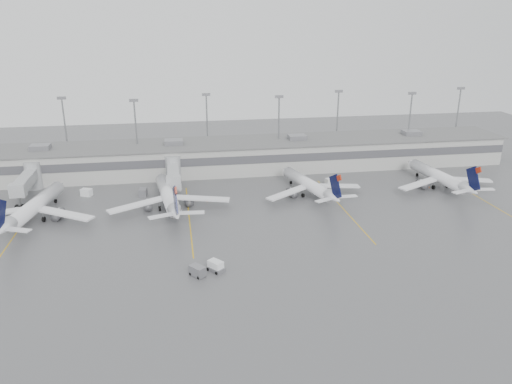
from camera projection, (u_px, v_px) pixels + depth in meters
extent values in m
plane|color=#505052|center=(292.00, 261.00, 89.59)|extent=(260.00, 260.00, 0.00)
cube|color=#ADADA8|center=(245.00, 156.00, 142.19)|extent=(150.00, 16.00, 8.00)
cube|color=#47474C|center=(250.00, 160.00, 134.37)|extent=(150.00, 0.15, 2.20)
cube|color=#606060|center=(245.00, 142.00, 140.84)|extent=(152.00, 17.00, 0.30)
cube|color=slate|center=(40.00, 147.00, 132.05)|extent=(5.00, 4.00, 1.30)
cube|color=slate|center=(411.00, 133.00, 148.36)|extent=(5.00, 4.00, 1.30)
cylinder|color=gray|center=(66.00, 134.00, 141.26)|extent=(0.44, 0.44, 20.00)
cube|color=slate|center=(61.00, 98.00, 137.87)|extent=(2.40, 0.50, 0.80)
cylinder|color=gray|center=(137.00, 138.00, 137.40)|extent=(0.44, 0.44, 20.00)
cube|color=slate|center=(134.00, 100.00, 134.00)|extent=(2.40, 0.50, 0.80)
cylinder|color=gray|center=(207.00, 129.00, 147.48)|extent=(0.44, 0.44, 20.00)
cube|color=slate|center=(206.00, 94.00, 144.08)|extent=(2.40, 0.50, 0.80)
cylinder|color=gray|center=(279.00, 132.00, 143.61)|extent=(0.44, 0.44, 20.00)
cube|color=slate|center=(279.00, 97.00, 140.21)|extent=(2.40, 0.50, 0.80)
cylinder|color=gray|center=(337.00, 125.00, 153.69)|extent=(0.44, 0.44, 20.00)
cube|color=slate|center=(339.00, 91.00, 150.29)|extent=(2.40, 0.50, 0.80)
cylinder|color=gray|center=(409.00, 127.00, 149.82)|extent=(0.44, 0.44, 20.00)
cube|color=slate|center=(412.00, 93.00, 146.42)|extent=(2.40, 0.50, 0.80)
cylinder|color=gray|center=(457.00, 120.00, 159.90)|extent=(0.44, 0.44, 20.00)
cube|color=slate|center=(461.00, 88.00, 156.50)|extent=(2.40, 0.50, 0.80)
cylinder|color=#939597|center=(34.00, 175.00, 126.30)|extent=(4.00, 4.00, 7.00)
cube|color=#939597|center=(26.00, 180.00, 119.99)|extent=(2.80, 13.00, 2.60)
cube|color=#939597|center=(18.00, 190.00, 113.01)|extent=(3.40, 2.40, 3.00)
cylinder|color=gray|center=(20.00, 202.00, 113.98)|extent=(0.70, 0.70, 2.80)
cube|color=black|center=(20.00, 207.00, 114.33)|extent=(2.20, 1.20, 0.70)
cylinder|color=#939597|center=(173.00, 169.00, 131.74)|extent=(4.00, 4.00, 7.00)
cube|color=#939597|center=(173.00, 173.00, 125.42)|extent=(2.80, 13.00, 2.60)
cube|color=#939597|center=(174.00, 182.00, 118.45)|extent=(3.40, 2.40, 3.00)
cylinder|color=gray|center=(174.00, 194.00, 119.42)|extent=(0.70, 0.70, 2.80)
cube|color=black|center=(175.00, 198.00, 119.77)|extent=(2.20, 1.20, 0.70)
cube|color=#D19E0C|center=(20.00, 228.00, 103.75)|extent=(0.25, 40.00, 0.01)
cube|color=#D19E0C|center=(189.00, 217.00, 109.19)|extent=(0.25, 40.00, 0.01)
cube|color=#D19E0C|center=(342.00, 208.00, 114.62)|extent=(0.25, 40.00, 0.01)
cube|color=#D19E0C|center=(481.00, 199.00, 120.06)|extent=(0.25, 40.00, 0.01)
cylinder|color=white|center=(36.00, 205.00, 107.73)|extent=(7.49, 22.88, 3.10)
cone|color=white|center=(60.00, 186.00, 119.80)|extent=(3.60, 3.44, 3.10)
cone|color=white|center=(4.00, 229.00, 94.65)|extent=(4.05, 5.67, 3.10)
cube|color=white|center=(65.00, 214.00, 105.06)|extent=(13.02, 8.91, 0.36)
cube|color=black|center=(0.00, 215.00, 93.17)|extent=(1.44, 5.76, 6.75)
cylinder|color=black|center=(56.00, 201.00, 117.37)|extent=(0.54, 0.98, 0.93)
cylinder|color=black|center=(24.00, 219.00, 106.69)|extent=(0.68, 1.20, 1.14)
cylinder|color=black|center=(44.00, 219.00, 106.56)|extent=(0.68, 1.20, 1.14)
cylinder|color=white|center=(167.00, 194.00, 114.31)|extent=(5.89, 22.61, 3.06)
cone|color=white|center=(161.00, 178.00, 125.71)|extent=(3.39, 3.22, 3.06)
cone|color=white|center=(176.00, 214.00, 101.95)|extent=(3.68, 5.44, 3.06)
cube|color=white|center=(137.00, 205.00, 110.06)|extent=(13.10, 8.06, 0.36)
cube|color=white|center=(201.00, 198.00, 113.95)|extent=(13.50, 5.05, 0.36)
cube|color=black|center=(175.00, 201.00, 100.51)|extent=(1.03, 5.73, 6.66)
cube|color=#A2210C|center=(176.00, 191.00, 98.43)|extent=(0.57, 2.08, 1.93)
cylinder|color=black|center=(163.00, 192.00, 123.45)|extent=(0.47, 0.95, 0.92)
cylinder|color=black|center=(160.00, 208.00, 112.72)|extent=(0.60, 1.17, 1.12)
cylinder|color=black|center=(179.00, 206.00, 113.89)|extent=(0.60, 1.17, 1.12)
cylinder|color=white|center=(307.00, 183.00, 122.59)|extent=(7.67, 20.59, 2.80)
cone|color=white|center=(286.00, 171.00, 132.59)|extent=(3.35, 3.21, 2.80)
cone|color=white|center=(334.00, 198.00, 111.73)|extent=(3.84, 5.20, 2.80)
cube|color=white|center=(288.00, 193.00, 118.13)|extent=(11.57, 8.48, 0.33)
cube|color=white|center=(335.00, 186.00, 123.03)|extent=(12.26, 3.27, 0.33)
cube|color=black|center=(335.00, 187.00, 110.43)|extent=(1.54, 5.16, 6.10)
cube|color=#A2210C|center=(339.00, 178.00, 108.57)|extent=(0.73, 1.90, 1.77)
cylinder|color=black|center=(291.00, 182.00, 130.64)|extent=(0.52, 0.89, 0.84)
cylinder|color=black|center=(303.00, 195.00, 121.00)|extent=(0.65, 1.10, 1.03)
cylinder|color=black|center=(317.00, 193.00, 122.47)|extent=(0.65, 1.10, 1.03)
cylinder|color=white|center=(437.00, 175.00, 128.16)|extent=(5.04, 21.54, 2.91)
cone|color=white|center=(411.00, 163.00, 139.11)|extent=(3.17, 3.00, 2.91)
cone|color=white|center=(470.00, 190.00, 116.28)|extent=(3.39, 5.12, 2.91)
cube|color=white|center=(419.00, 184.00, 124.26)|extent=(12.57, 7.40, 0.34)
cube|color=white|center=(466.00, 179.00, 127.63)|extent=(12.87, 5.14, 0.34)
cube|color=black|center=(473.00, 179.00, 114.91)|extent=(0.84, 5.47, 6.35)
cube|color=#A2210C|center=(478.00, 170.00, 112.92)|extent=(0.49, 1.98, 1.84)
cylinder|color=black|center=(417.00, 175.00, 136.93)|extent=(0.43, 0.90, 0.87)
cylinder|color=black|center=(433.00, 187.00, 126.68)|extent=(0.54, 1.11, 1.07)
cylinder|color=black|center=(447.00, 186.00, 127.69)|extent=(0.54, 1.11, 1.07)
cube|color=white|center=(216.00, 266.00, 85.85)|extent=(2.86, 2.99, 1.92)
cube|color=slate|center=(216.00, 269.00, 86.05)|extent=(3.29, 3.46, 0.75)
cylinder|color=black|center=(208.00, 269.00, 86.13)|extent=(0.56, 0.61, 0.60)
cylinder|color=black|center=(215.00, 266.00, 87.34)|extent=(0.56, 0.61, 0.60)
cylinder|color=black|center=(217.00, 273.00, 84.81)|extent=(0.56, 0.61, 0.60)
cylinder|color=black|center=(224.00, 270.00, 86.01)|extent=(0.56, 0.61, 0.60)
cube|color=slate|center=(197.00, 271.00, 84.24)|extent=(3.03, 3.20, 1.71)
cylinder|color=black|center=(190.00, 274.00, 84.59)|extent=(0.53, 0.58, 0.56)
cylinder|color=black|center=(205.00, 275.00, 84.34)|extent=(0.53, 0.58, 0.56)
cube|color=white|center=(86.00, 192.00, 121.90)|extent=(2.99, 2.56, 1.79)
cube|color=white|center=(177.00, 187.00, 125.78)|extent=(2.60, 1.94, 1.69)
cube|color=white|center=(330.00, 182.00, 129.94)|extent=(2.80, 2.20, 1.75)
cube|color=slate|center=(143.00, 192.00, 122.01)|extent=(2.07, 3.01, 1.77)
cone|color=#EF5405|center=(29.00, 212.00, 111.30)|extent=(0.43, 0.43, 0.68)
cone|color=#EF5405|center=(207.00, 200.00, 118.31)|extent=(0.40, 0.40, 0.63)
cone|color=#EF5405|center=(289.00, 192.00, 123.64)|extent=(0.43, 0.43, 0.68)
cone|color=#EF5405|center=(429.00, 186.00, 127.96)|extent=(0.38, 0.38, 0.60)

